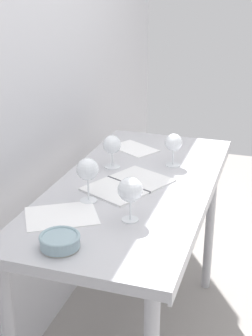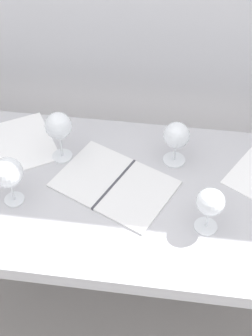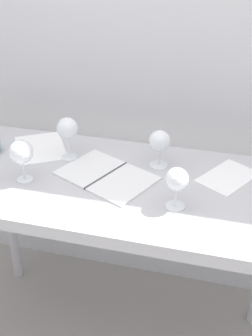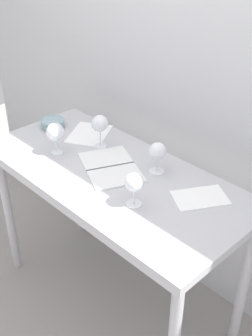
# 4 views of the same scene
# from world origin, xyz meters

# --- Properties ---
(ground_plane) EXTENTS (6.00, 6.00, 0.00)m
(ground_plane) POSITION_xyz_m (0.00, 0.00, 0.00)
(ground_plane) COLOR gray
(back_wall) EXTENTS (3.80, 0.04, 2.60)m
(back_wall) POSITION_xyz_m (0.00, 0.49, 1.30)
(back_wall) COLOR silver
(back_wall) RESTS_ON ground_plane
(steel_counter) EXTENTS (1.40, 0.65, 0.90)m
(steel_counter) POSITION_xyz_m (0.00, -0.01, 0.79)
(steel_counter) COLOR #B6B6BB
(steel_counter) RESTS_ON ground_plane
(wine_glass_far_left) EXTENTS (0.09, 0.09, 0.18)m
(wine_glass_far_left) POSITION_xyz_m (-0.22, 0.12, 1.03)
(wine_glass_far_left) COLOR white
(wine_glass_far_left) RESTS_ON steel_counter
(wine_glass_far_right) EXTENTS (0.08, 0.08, 0.15)m
(wine_glass_far_right) POSITION_xyz_m (0.15, 0.15, 1.01)
(wine_glass_far_right) COLOR white
(wine_glass_far_right) RESTS_ON steel_counter
(wine_glass_near_right) EXTENTS (0.08, 0.08, 0.15)m
(wine_glass_near_right) POSITION_xyz_m (0.26, -0.11, 1.01)
(wine_glass_near_right) COLOR white
(wine_glass_near_right) RESTS_ON steel_counter
(wine_glass_near_left) EXTENTS (0.09, 0.09, 0.17)m
(wine_glass_near_left) POSITION_xyz_m (-0.32, -0.09, 1.02)
(wine_glass_near_left) COLOR white
(wine_glass_near_left) RESTS_ON steel_counter
(open_notebook) EXTENTS (0.42, 0.37, 0.01)m
(open_notebook) POSITION_xyz_m (-0.03, 0.01, 0.90)
(open_notebook) COLOR white
(open_notebook) RESTS_ON steel_counter
(tasting_sheet_upper) EXTENTS (0.25, 0.28, 0.00)m
(tasting_sheet_upper) POSITION_xyz_m (0.43, 0.13, 0.90)
(tasting_sheet_upper) COLOR white
(tasting_sheet_upper) RESTS_ON steel_counter
(tasting_sheet_lower) EXTENTS (0.31, 0.33, 0.00)m
(tasting_sheet_lower) POSITION_xyz_m (-0.37, 0.16, 0.90)
(tasting_sheet_lower) COLOR white
(tasting_sheet_lower) RESTS_ON steel_counter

